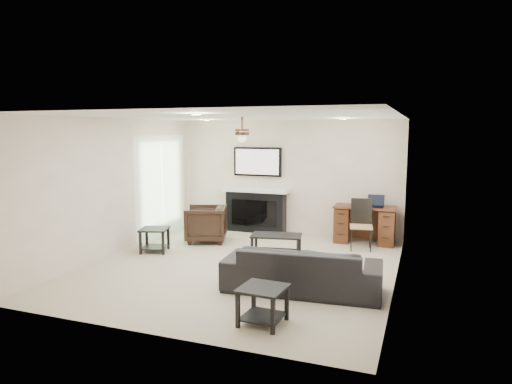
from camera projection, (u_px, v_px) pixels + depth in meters
room_shell at (252, 167)px, 7.47m from camera, size 5.50×5.54×2.52m
sofa at (302, 269)px, 6.47m from camera, size 2.28×1.04×0.65m
armchair at (206, 224)px, 9.36m from camera, size 1.03×1.02×0.74m
coffee_table at (276, 245)px, 8.29m from camera, size 0.97×0.65×0.40m
end_table_near at (263, 305)px, 5.38m from camera, size 0.56×0.56×0.45m
end_table_left at (155, 240)px, 8.60m from camera, size 0.63×0.63×0.45m
fireplace_unit at (256, 190)px, 10.20m from camera, size 1.52×0.34×1.91m
desk at (365, 225)px, 9.24m from camera, size 1.22×0.56×0.76m
desk_chair at (361, 225)px, 8.71m from camera, size 0.48×0.50×0.97m
laptop at (375, 201)px, 9.09m from camera, size 0.33×0.24×0.23m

